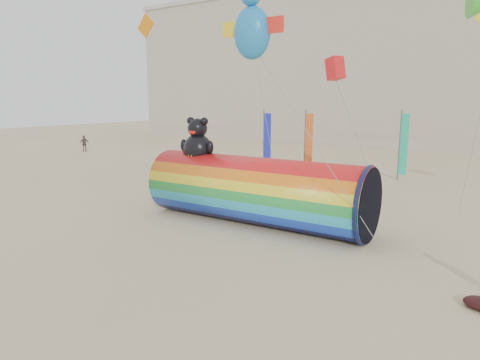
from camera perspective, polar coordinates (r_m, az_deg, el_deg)
The scene contains 4 objects.
ground at distance 18.45m, azimuth -3.89°, elevation -7.91°, with size 160.00×160.00×0.00m, color #CCB58C.
hotel_building at distance 64.15m, azimuth 12.88°, elevation 14.34°, with size 60.40×15.40×20.60m.
windsock_assembly at distance 20.43m, azimuth 2.05°, elevation -1.16°, with size 11.02×3.36×5.08m.
festival_banners at distance 32.12m, azimuth 11.31°, elevation 4.66°, with size 9.28×5.11×5.20m.
Camera 1 is at (10.58, -13.93, 5.86)m, focal length 32.00 mm.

